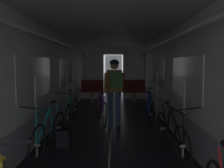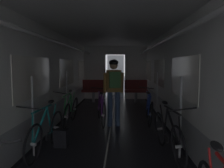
{
  "view_description": "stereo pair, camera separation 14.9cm",
  "coord_description": "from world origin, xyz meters",
  "px_view_note": "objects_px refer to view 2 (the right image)",
  "views": [
    {
      "loc": [
        0.1,
        -1.87,
        1.61
      ],
      "look_at": [
        0.0,
        4.99,
        1.03
      ],
      "focal_mm": 37.76,
      "sensor_mm": 36.0,
      "label": 1
    },
    {
      "loc": [
        0.25,
        -1.87,
        1.61
      ],
      "look_at": [
        0.0,
        4.99,
        1.03
      ],
      "focal_mm": 37.76,
      "sensor_mm": 36.0,
      "label": 2
    }
  ],
  "objects_px": {
    "bicycle_purple_in_aisle": "(101,110)",
    "person_cyclist_aisle": "(114,85)",
    "bicycle_green": "(70,111)",
    "bicycle_black": "(168,134)",
    "bench_seat_far_right": "(136,89)",
    "bicycle_teal": "(46,132)",
    "bicycle_blue": "(149,109)",
    "bench_seat_far_left": "(94,89)",
    "backpack_on_floor": "(61,138)"
  },
  "relations": [
    {
      "from": "bicycle_black",
      "to": "bicycle_teal",
      "type": "distance_m",
      "value": 2.19
    },
    {
      "from": "bench_seat_far_right",
      "to": "bicycle_purple_in_aisle",
      "type": "distance_m",
      "value": 3.87
    },
    {
      "from": "bicycle_teal",
      "to": "person_cyclist_aisle",
      "type": "distance_m",
      "value": 2.32
    },
    {
      "from": "bicycle_black",
      "to": "bicycle_purple_in_aisle",
      "type": "height_order",
      "value": "bicycle_black"
    },
    {
      "from": "bench_seat_far_right",
      "to": "backpack_on_floor",
      "type": "bearing_deg",
      "value": -108.08
    },
    {
      "from": "backpack_on_floor",
      "to": "person_cyclist_aisle",
      "type": "bearing_deg",
      "value": 57.94
    },
    {
      "from": "bicycle_black",
      "to": "bench_seat_far_left",
      "type": "bearing_deg",
      "value": 108.85
    },
    {
      "from": "bicycle_green",
      "to": "bicycle_purple_in_aisle",
      "type": "bearing_deg",
      "value": 11.33
    },
    {
      "from": "bicycle_black",
      "to": "bicycle_blue",
      "type": "distance_m",
      "value": 2.31
    },
    {
      "from": "bench_seat_far_left",
      "to": "bicycle_black",
      "type": "height_order",
      "value": "bench_seat_far_left"
    },
    {
      "from": "bench_seat_far_left",
      "to": "bicycle_teal",
      "type": "height_order",
      "value": "bench_seat_far_left"
    },
    {
      "from": "bench_seat_far_left",
      "to": "bench_seat_far_right",
      "type": "bearing_deg",
      "value": 0.0
    },
    {
      "from": "bicycle_green",
      "to": "bicycle_blue",
      "type": "height_order",
      "value": "bicycle_green"
    },
    {
      "from": "bench_seat_far_left",
      "to": "backpack_on_floor",
      "type": "relative_size",
      "value": 2.89
    },
    {
      "from": "bicycle_black",
      "to": "bicycle_green",
      "type": "bearing_deg",
      "value": 137.26
    },
    {
      "from": "person_cyclist_aisle",
      "to": "bicycle_purple_in_aisle",
      "type": "height_order",
      "value": "person_cyclist_aisle"
    },
    {
      "from": "bicycle_green",
      "to": "person_cyclist_aisle",
      "type": "height_order",
      "value": "person_cyclist_aisle"
    },
    {
      "from": "bench_seat_far_right",
      "to": "bicycle_green",
      "type": "distance_m",
      "value": 4.33
    },
    {
      "from": "bicycle_teal",
      "to": "person_cyclist_aisle",
      "type": "relative_size",
      "value": 0.98
    },
    {
      "from": "bicycle_green",
      "to": "person_cyclist_aisle",
      "type": "bearing_deg",
      "value": -4.89
    },
    {
      "from": "bicycle_teal",
      "to": "bench_seat_far_left",
      "type": "bearing_deg",
      "value": 88.13
    },
    {
      "from": "bench_seat_far_right",
      "to": "person_cyclist_aisle",
      "type": "height_order",
      "value": "person_cyclist_aisle"
    },
    {
      "from": "bicycle_green",
      "to": "bicycle_purple_in_aisle",
      "type": "height_order",
      "value": "bicycle_green"
    },
    {
      "from": "bench_seat_far_right",
      "to": "backpack_on_floor",
      "type": "distance_m",
      "value": 5.81
    },
    {
      "from": "bench_seat_far_left",
      "to": "bicycle_teal",
      "type": "xyz_separation_m",
      "value": [
        -0.19,
        -5.83,
        -0.19
      ]
    },
    {
      "from": "bicycle_purple_in_aisle",
      "to": "bicycle_green",
      "type": "bearing_deg",
      "value": -168.67
    },
    {
      "from": "bench_seat_far_right",
      "to": "bicycle_green",
      "type": "xyz_separation_m",
      "value": [
        -1.97,
        -3.85,
        -0.19
      ]
    },
    {
      "from": "bicycle_blue",
      "to": "bicycle_purple_in_aisle",
      "type": "xyz_separation_m",
      "value": [
        -1.31,
        -0.14,
        0.0
      ]
    },
    {
      "from": "bicycle_green",
      "to": "person_cyclist_aisle",
      "type": "xyz_separation_m",
      "value": [
        1.15,
        -0.1,
        0.69
      ]
    },
    {
      "from": "bench_seat_far_left",
      "to": "person_cyclist_aisle",
      "type": "bearing_deg",
      "value": -76.04
    },
    {
      "from": "person_cyclist_aisle",
      "to": "bicycle_purple_in_aisle",
      "type": "xyz_separation_m",
      "value": [
        -0.35,
        0.26,
        -0.69
      ]
    },
    {
      "from": "bicycle_green",
      "to": "bicycle_teal",
      "type": "height_order",
      "value": "bicycle_green"
    },
    {
      "from": "bicycle_black",
      "to": "bench_seat_far_right",
      "type": "bearing_deg",
      "value": 91.93
    },
    {
      "from": "person_cyclist_aisle",
      "to": "bicycle_purple_in_aisle",
      "type": "bearing_deg",
      "value": 143.17
    },
    {
      "from": "backpack_on_floor",
      "to": "bench_seat_far_left",
      "type": "bearing_deg",
      "value": 90.03
    },
    {
      "from": "bicycle_teal",
      "to": "person_cyclist_aisle",
      "type": "bearing_deg",
      "value": 58.17
    },
    {
      "from": "bicycle_black",
      "to": "bicycle_teal",
      "type": "height_order",
      "value": "same"
    },
    {
      "from": "bench_seat_far_right",
      "to": "bicycle_purple_in_aisle",
      "type": "height_order",
      "value": "bench_seat_far_right"
    },
    {
      "from": "bench_seat_far_right",
      "to": "bicycle_purple_in_aisle",
      "type": "bearing_deg",
      "value": -107.58
    },
    {
      "from": "bench_seat_far_right",
      "to": "bicycle_teal",
      "type": "relative_size",
      "value": 0.58
    },
    {
      "from": "bicycle_teal",
      "to": "person_cyclist_aisle",
      "type": "xyz_separation_m",
      "value": [
        1.17,
        1.89,
        0.69
      ]
    },
    {
      "from": "bicycle_black",
      "to": "bicycle_blue",
      "type": "height_order",
      "value": "bicycle_blue"
    },
    {
      "from": "bicycle_purple_in_aisle",
      "to": "person_cyclist_aisle",
      "type": "bearing_deg",
      "value": -36.83
    },
    {
      "from": "bench_seat_far_right",
      "to": "bench_seat_far_left",
      "type": "bearing_deg",
      "value": 180.0
    },
    {
      "from": "bench_seat_far_right",
      "to": "bicycle_teal",
      "type": "xyz_separation_m",
      "value": [
        -1.99,
        -5.83,
        -0.19
      ]
    },
    {
      "from": "bench_seat_far_left",
      "to": "backpack_on_floor",
      "type": "distance_m",
      "value": 5.52
    },
    {
      "from": "person_cyclist_aisle",
      "to": "backpack_on_floor",
      "type": "distance_m",
      "value": 2.05
    },
    {
      "from": "bicycle_green",
      "to": "backpack_on_floor",
      "type": "relative_size",
      "value": 4.97
    },
    {
      "from": "bicycle_black",
      "to": "person_cyclist_aisle",
      "type": "height_order",
      "value": "person_cyclist_aisle"
    },
    {
      "from": "bench_seat_far_right",
      "to": "bicycle_green",
      "type": "relative_size",
      "value": 0.58
    }
  ]
}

